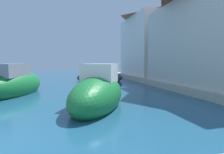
% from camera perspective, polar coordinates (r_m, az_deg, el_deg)
% --- Properties ---
extents(quay_promenade, '(44.00, 32.00, 0.50)m').
position_cam_1_polar(quay_promenade, '(4.57, 6.07, -18.17)').
color(quay_promenade, '#BCB29E').
rests_on(quay_promenade, ground).
extents(moored_boat_1, '(5.01, 2.44, 1.91)m').
position_cam_1_polar(moored_boat_1, '(18.79, -4.06, 0.10)').
color(moored_boat_1, '#3F3F47').
rests_on(moored_boat_1, ground).
extents(moored_boat_2, '(4.06, 5.47, 2.37)m').
position_cam_1_polar(moored_boat_2, '(8.26, -4.40, -5.13)').
color(moored_boat_2, '#197233').
rests_on(moored_boat_2, ground).
extents(moored_boat_3, '(2.64, 3.65, 1.79)m').
position_cam_1_polar(moored_boat_3, '(18.70, -29.52, -0.80)').
color(moored_boat_3, '#3F3F47').
rests_on(moored_boat_3, ground).
extents(moored_boat_7, '(3.94, 5.72, 2.37)m').
position_cam_1_polar(moored_boat_7, '(12.82, -29.10, -2.02)').
color(moored_boat_7, '#197233').
rests_on(moored_boat_7, ground).
extents(waterfront_building_main, '(5.71, 9.45, 6.84)m').
position_cam_1_polar(waterfront_building_main, '(14.95, 28.92, 11.64)').
color(waterfront_building_main, beige).
rests_on(waterfront_building_main, quay_promenade).
extents(waterfront_building_annex, '(5.40, 8.10, 7.83)m').
position_cam_1_polar(waterfront_building_annex, '(22.71, 12.04, 10.81)').
color(waterfront_building_annex, white).
rests_on(waterfront_building_annex, quay_promenade).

